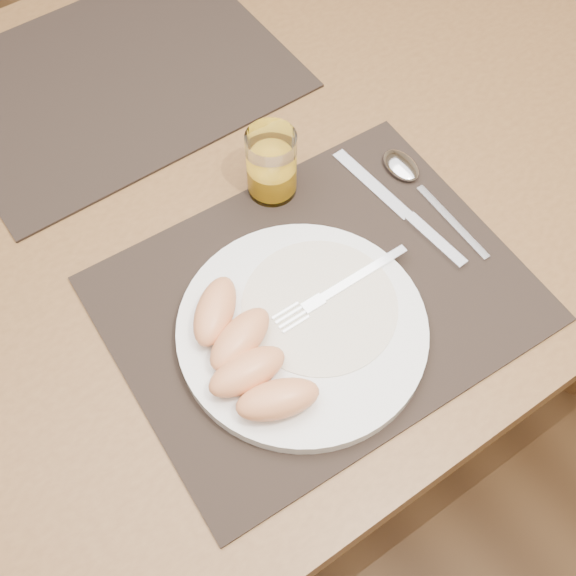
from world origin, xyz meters
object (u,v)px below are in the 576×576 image
Objects in this scene: table at (216,217)px; fork at (331,293)px; juice_glass at (272,167)px; plate at (302,330)px; placemat_far at (116,79)px; spoon at (408,173)px; placemat_near at (318,299)px; knife at (408,216)px.

fork is (0.02, -0.23, 0.11)m from table.
plate is at bearing -114.82° from juice_glass.
fork is (0.05, 0.02, 0.01)m from plate.
spoon is (0.22, -0.36, 0.01)m from placemat_far.
placemat_far is (-0.02, 0.44, 0.00)m from placemat_near.
placemat_near is 0.16m from knife.
juice_glass is (-0.15, 0.08, 0.03)m from spoon.
table is at bearing 91.58° from placemat_near.
placemat_far is 2.04× the size of knife.
juice_glass reaches higher than fork.
juice_glass reaches higher than placemat_far.
knife is 0.17m from juice_glass.
knife is at bearing -129.20° from spoon.
spoon reaches higher than table.
spoon is at bearing 25.81° from fork.
plate reaches higher than table.
fork reaches higher than knife.
placemat_near is 2.35× the size of spoon.
placemat_near is 0.02m from fork.
fork is 0.79× the size of knife.
plate is at bearing -146.65° from placemat_near.
plate is at bearing -155.96° from spoon.
table is at bearing 93.71° from fork.
table is 0.24m from placemat_near.
fork is (0.01, -0.01, 0.02)m from placemat_near.
placemat_far is at bearing 120.99° from spoon.
fork reaches higher than placemat_far.
spoon is at bearing 24.04° from plate.
fork is at bearing -164.51° from knife.
table is 5.19× the size of plate.
placemat_near is 2.58× the size of fork.
placemat_far is 2.35× the size of spoon.
placemat_near is at bearing -158.09° from spoon.
juice_glass reaches higher than spoon.
knife is (0.19, 0.06, -0.01)m from plate.
fork reaches higher than spoon.
plate is 0.05m from fork.
knife is 0.06m from spoon.
fork is 0.15m from knife.
placemat_far is 1.67× the size of plate.
spoon reaches higher than placemat_far.
placemat_far is 0.42m from spoon.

